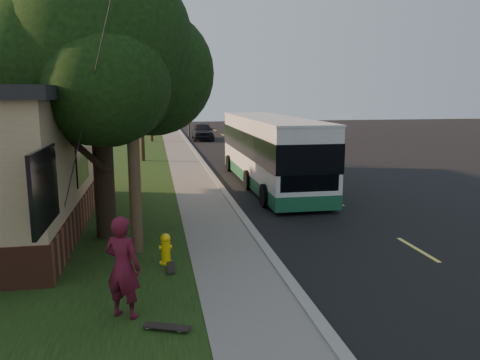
% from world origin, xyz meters
% --- Properties ---
extents(ground, '(120.00, 120.00, 0.00)m').
position_xyz_m(ground, '(0.00, 0.00, 0.00)').
color(ground, black).
rests_on(ground, ground).
extents(road, '(8.00, 80.00, 0.01)m').
position_xyz_m(road, '(4.00, 10.00, 0.01)').
color(road, black).
rests_on(road, ground).
extents(curb, '(0.25, 80.00, 0.12)m').
position_xyz_m(curb, '(0.00, 10.00, 0.06)').
color(curb, gray).
rests_on(curb, ground).
extents(sidewalk, '(2.00, 80.00, 0.08)m').
position_xyz_m(sidewalk, '(-1.00, 10.00, 0.04)').
color(sidewalk, slate).
rests_on(sidewalk, ground).
extents(grass_verge, '(5.00, 80.00, 0.07)m').
position_xyz_m(grass_verge, '(-4.50, 10.00, 0.04)').
color(grass_verge, black).
rests_on(grass_verge, ground).
extents(fire_hydrant, '(0.32, 0.32, 0.74)m').
position_xyz_m(fire_hydrant, '(-2.60, 0.00, 0.43)').
color(fire_hydrant, yellow).
rests_on(fire_hydrant, grass_verge).
extents(utility_pole, '(2.86, 3.21, 9.07)m').
position_xyz_m(utility_pole, '(-3.31, 0.99, 4.63)').
color(utility_pole, '#473321').
rests_on(utility_pole, ground).
extents(leafy_tree, '(6.30, 6.00, 7.80)m').
position_xyz_m(leafy_tree, '(-4.17, 2.65, 5.17)').
color(leafy_tree, black).
rests_on(leafy_tree, grass_verge).
extents(bare_tree_near, '(1.38, 1.21, 4.31)m').
position_xyz_m(bare_tree_near, '(-3.50, 18.00, 2.15)').
color(bare_tree_near, black).
rests_on(bare_tree_near, grass_verge).
extents(bare_tree_far, '(1.38, 1.21, 4.03)m').
position_xyz_m(bare_tree_far, '(-3.00, 30.00, 2.00)').
color(bare_tree_far, black).
rests_on(bare_tree_far, grass_verge).
extents(traffic_signal, '(0.18, 0.22, 5.50)m').
position_xyz_m(traffic_signal, '(0.50, 34.00, 3.16)').
color(traffic_signal, '#2D2D30').
rests_on(traffic_signal, ground).
extents(transit_bus, '(2.61, 11.30, 3.06)m').
position_xyz_m(transit_bus, '(2.29, 9.45, 1.63)').
color(transit_bus, silver).
rests_on(transit_bus, ground).
extents(skateboarder, '(0.82, 0.73, 1.89)m').
position_xyz_m(skateboarder, '(-3.41, -2.62, 1.02)').
color(skateboarder, '#521021').
rests_on(skateboarder, grass_verge).
extents(skateboard_main, '(0.20, 0.75, 0.07)m').
position_xyz_m(skateboard_main, '(-2.50, -0.42, 0.12)').
color(skateboard_main, black).
rests_on(skateboard_main, grass_verge).
extents(skateboard_spare, '(0.84, 0.49, 0.08)m').
position_xyz_m(skateboard_spare, '(-2.67, -3.27, 0.13)').
color(skateboard_spare, black).
rests_on(skateboard_spare, grass_verge).
extents(distant_car, '(1.99, 4.64, 1.56)m').
position_xyz_m(distant_car, '(1.50, 31.34, 0.78)').
color(distant_car, black).
rests_on(distant_car, ground).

